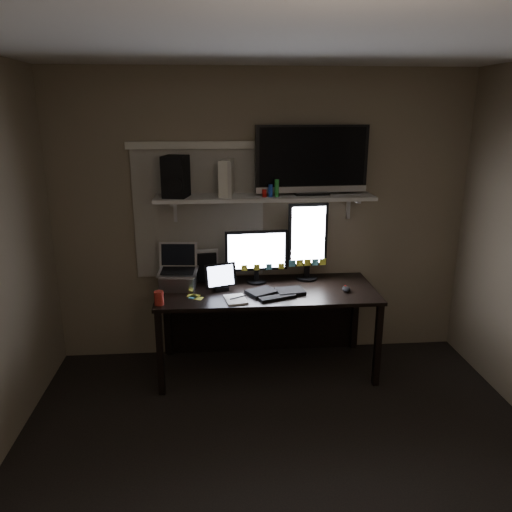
{
  "coord_description": "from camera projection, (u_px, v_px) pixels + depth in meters",
  "views": [
    {
      "loc": [
        -0.4,
        -2.44,
        2.16
      ],
      "look_at": [
        -0.1,
        1.25,
        1.07
      ],
      "focal_mm": 35.0,
      "sensor_mm": 36.0,
      "label": 1
    }
  ],
  "objects": [
    {
      "name": "desk",
      "position": [
        265.0,
        304.0,
        4.3
      ],
      "size": [
        1.8,
        0.75,
        0.73
      ],
      "color": "black",
      "rests_on": "floor"
    },
    {
      "name": "tablet",
      "position": [
        221.0,
        277.0,
        4.08
      ],
      "size": [
        0.28,
        0.19,
        0.23
      ],
      "primitive_type": "cube",
      "rotation": [
        0.0,
        0.0,
        0.33
      ],
      "color": "black",
      "rests_on": "desk"
    },
    {
      "name": "keyboard",
      "position": [
        276.0,
        292.0,
        4.03
      ],
      "size": [
        0.5,
        0.33,
        0.03
      ],
      "primitive_type": "cube",
      "rotation": [
        0.0,
        0.0,
        0.34
      ],
      "color": "black",
      "rests_on": "desk"
    },
    {
      "name": "file_sorter",
      "position": [
        204.0,
        265.0,
        4.32
      ],
      "size": [
        0.22,
        0.12,
        0.27
      ],
      "primitive_type": "cube",
      "rotation": [
        0.0,
        0.0,
        0.14
      ],
      "color": "black",
      "rests_on": "desk"
    },
    {
      "name": "window_blinds",
      "position": [
        199.0,
        214.0,
        4.27
      ],
      "size": [
        1.1,
        0.02,
        1.1
      ],
      "primitive_type": "cube",
      "color": "#B6B1A3",
      "rests_on": "back_wall"
    },
    {
      "name": "cup",
      "position": [
        159.0,
        298.0,
        3.79
      ],
      "size": [
        0.08,
        0.08,
        0.11
      ],
      "primitive_type": "cylinder",
      "rotation": [
        0.0,
        0.0,
        -0.03
      ],
      "color": "maroon",
      "rests_on": "desk"
    },
    {
      "name": "ceiling",
      "position": [
        301.0,
        32.0,
        2.27
      ],
      "size": [
        3.6,
        3.6,
        0.0
      ],
      "primitive_type": "plane",
      "rotation": [
        3.14,
        0.0,
        0.0
      ],
      "color": "silver",
      "rests_on": "back_wall"
    },
    {
      "name": "monitor_portrait",
      "position": [
        308.0,
        241.0,
        4.29
      ],
      "size": [
        0.35,
        0.09,
        0.69
      ],
      "primitive_type": "cube",
      "rotation": [
        0.0,
        0.0,
        0.09
      ],
      "color": "black",
      "rests_on": "desk"
    },
    {
      "name": "back_wall",
      "position": [
        263.0,
        218.0,
        4.34
      ],
      "size": [
        3.6,
        0.0,
        3.6
      ],
      "primitive_type": "plane",
      "rotation": [
        1.57,
        0.0,
        0.0
      ],
      "color": "#7F715B",
      "rests_on": "floor"
    },
    {
      "name": "game_console",
      "position": [
        226.0,
        178.0,
        4.05
      ],
      "size": [
        0.13,
        0.26,
        0.29
      ],
      "primitive_type": "cube",
      "rotation": [
        0.0,
        0.0,
        -0.25
      ],
      "color": "beige",
      "rests_on": "wall_shelf"
    },
    {
      "name": "mouse",
      "position": [
        346.0,
        289.0,
        4.08
      ],
      "size": [
        0.07,
        0.11,
        0.04
      ],
      "primitive_type": "ellipsoid",
      "rotation": [
        0.0,
        0.0,
        -0.03
      ],
      "color": "black",
      "rests_on": "desk"
    },
    {
      "name": "bottles",
      "position": [
        271.0,
        188.0,
        4.03
      ],
      "size": [
        0.23,
        0.12,
        0.14
      ],
      "primitive_type": null,
      "rotation": [
        0.0,
        0.0,
        -0.32
      ],
      "color": "#A50F0C",
      "rests_on": "wall_shelf"
    },
    {
      "name": "tv",
      "position": [
        312.0,
        160.0,
        4.09
      ],
      "size": [
        0.95,
        0.23,
        0.56
      ],
      "primitive_type": "cube",
      "rotation": [
        0.0,
        0.0,
        0.07
      ],
      "color": "black",
      "rests_on": "wall_shelf"
    },
    {
      "name": "speaker",
      "position": [
        176.0,
        176.0,
        3.99
      ],
      "size": [
        0.23,
        0.26,
        0.33
      ],
      "primitive_type": "cube",
      "rotation": [
        0.0,
        0.0,
        -0.23
      ],
      "color": "black",
      "rests_on": "wall_shelf"
    },
    {
      "name": "notepad",
      "position": [
        236.0,
        299.0,
        3.89
      ],
      "size": [
        0.19,
        0.24,
        0.01
      ],
      "primitive_type": "cube",
      "rotation": [
        0.0,
        0.0,
        0.17
      ],
      "color": "beige",
      "rests_on": "desk"
    },
    {
      "name": "floor",
      "position": [
        290.0,
        486.0,
        2.97
      ],
      "size": [
        3.6,
        3.6,
        0.0
      ],
      "primitive_type": "plane",
      "color": "black",
      "rests_on": "ground"
    },
    {
      "name": "monitor_landscape",
      "position": [
        256.0,
        256.0,
        4.23
      ],
      "size": [
        0.53,
        0.09,
        0.47
      ],
      "primitive_type": "cube",
      "rotation": [
        0.0,
        0.0,
        0.07
      ],
      "color": "black",
      "rests_on": "desk"
    },
    {
      "name": "wall_shelf",
      "position": [
        265.0,
        197.0,
        4.11
      ],
      "size": [
        1.8,
        0.35,
        0.03
      ],
      "primitive_type": "cube",
      "color": "beige",
      "rests_on": "back_wall"
    },
    {
      "name": "sticky_notes",
      "position": [
        198.0,
        296.0,
        3.97
      ],
      "size": [
        0.32,
        0.26,
        0.0
      ],
      "primitive_type": null,
      "rotation": [
        0.0,
        0.0,
        0.23
      ],
      "color": "#EAEC40",
      "rests_on": "desk"
    },
    {
      "name": "laptop",
      "position": [
        178.0,
        268.0,
        4.1
      ],
      "size": [
        0.34,
        0.29,
        0.36
      ],
      "primitive_type": "cube",
      "rotation": [
        0.0,
        0.0,
        -0.09
      ],
      "color": "silver",
      "rests_on": "desk"
    }
  ]
}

